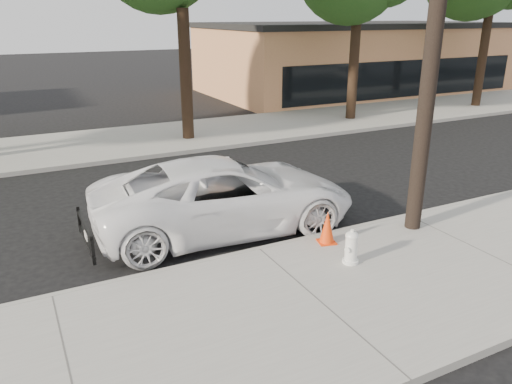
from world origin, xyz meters
The scene contains 9 objects.
ground centered at (0.00, 0.00, 0.00)m, with size 120.00×120.00×0.00m, color black.
near_sidewalk centered at (0.00, -4.30, 0.07)m, with size 90.00×4.40×0.15m, color gray.
far_sidewalk centered at (0.00, 8.50, 0.07)m, with size 90.00×5.00×0.15m, color gray.
curb_near centered at (0.00, -2.10, 0.07)m, with size 90.00×0.12×0.16m, color #9E9B93.
building_main centered at (16.00, 16.00, 2.00)m, with size 18.00×10.00×4.00m, color #CC7D55.
utility_pole centered at (3.60, -2.70, 4.70)m, with size 1.40×0.34×9.00m.
police_cruiser centered at (-0.07, -0.57, 0.83)m, with size 2.74×5.94×1.65m, color white.
fire_hydrant centered at (1.30, -3.46, 0.47)m, with size 0.35×0.32×0.66m.
traffic_cone centered at (1.40, -2.50, 0.49)m, with size 0.44×0.44×0.70m.
Camera 1 is at (-4.24, -10.35, 4.70)m, focal length 35.00 mm.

